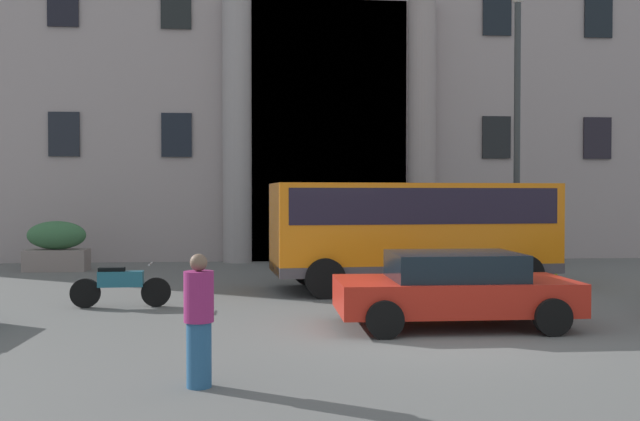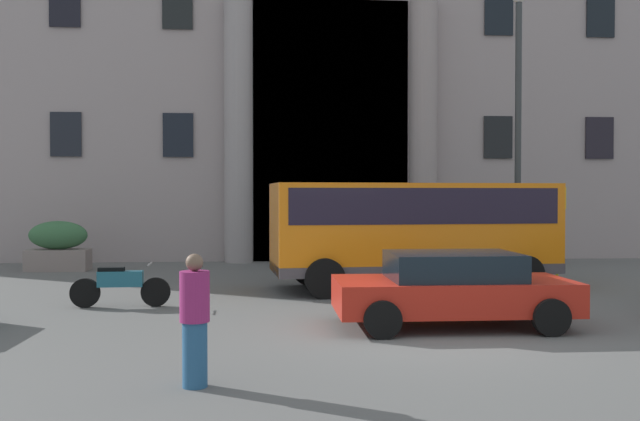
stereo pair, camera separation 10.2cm
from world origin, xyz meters
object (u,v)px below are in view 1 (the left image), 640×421
(hedge_planter_far_west, at_px, (335,245))
(lamppost_plaza_centre, at_px, (517,111))
(parked_compact_extra, at_px, (454,288))
(motorcycle_near_kerb, at_px, (119,285))
(orange_minibus, at_px, (412,226))
(bus_stop_sign, at_px, (556,222))
(pedestrian_man_crossing, at_px, (199,320))
(hedge_planter_far_east, at_px, (57,247))
(scooter_by_planter, at_px, (458,282))
(hedge_planter_entrance_right, at_px, (520,243))

(hedge_planter_far_west, bearing_deg, lamppost_plaza_centre, -25.06)
(parked_compact_extra, height_order, motorcycle_near_kerb, parked_compact_extra)
(orange_minibus, xyz_separation_m, bus_stop_sign, (4.36, 1.67, 0.01))
(motorcycle_near_kerb, height_order, pedestrian_man_crossing, pedestrian_man_crossing)
(hedge_planter_far_east, height_order, scooter_by_planter, hedge_planter_far_east)
(parked_compact_extra, bearing_deg, pedestrian_man_crossing, -139.14)
(hedge_planter_far_east, bearing_deg, parked_compact_extra, -46.09)
(bus_stop_sign, xyz_separation_m, hedge_planter_far_west, (-5.72, 3.34, -0.85))
(pedestrian_man_crossing, bearing_deg, hedge_planter_far_east, 166.69)
(hedge_planter_entrance_right, bearing_deg, hedge_planter_far_west, -179.14)
(hedge_planter_entrance_right, distance_m, hedge_planter_far_east, 14.46)
(scooter_by_planter, relative_size, pedestrian_man_crossing, 1.24)
(bus_stop_sign, relative_size, pedestrian_man_crossing, 1.57)
(lamppost_plaza_centre, bearing_deg, motorcycle_near_kerb, -154.70)
(parked_compact_extra, xyz_separation_m, motorcycle_near_kerb, (-6.25, 2.66, -0.22))
(bus_stop_sign, height_order, lamppost_plaza_centre, lamppost_plaza_centre)
(hedge_planter_far_east, height_order, motorcycle_near_kerb, hedge_planter_far_east)
(scooter_by_planter, relative_size, lamppost_plaza_centre, 0.24)
(pedestrian_man_crossing, bearing_deg, hedge_planter_entrance_right, 110.67)
(motorcycle_near_kerb, xyz_separation_m, lamppost_plaza_centre, (10.21, 4.83, 4.24))
(bus_stop_sign, bearing_deg, hedge_planter_far_west, 149.69)
(scooter_by_planter, bearing_deg, bus_stop_sign, 40.52)
(hedge_planter_far_west, relative_size, scooter_by_planter, 0.82)
(motorcycle_near_kerb, bearing_deg, parked_compact_extra, -24.19)
(scooter_by_planter, bearing_deg, parked_compact_extra, -113.01)
(hedge_planter_entrance_right, relative_size, scooter_by_planter, 0.79)
(hedge_planter_far_east, bearing_deg, bus_stop_sign, -13.36)
(orange_minibus, height_order, lamppost_plaza_centre, lamppost_plaza_centre)
(orange_minibus, xyz_separation_m, parked_compact_extra, (-0.33, -4.80, -0.88))
(pedestrian_man_crossing, bearing_deg, scooter_by_planter, 105.47)
(hedge_planter_entrance_right, xyz_separation_m, parked_compact_extra, (-4.99, -9.90, -0.06))
(orange_minibus, height_order, hedge_planter_far_west, orange_minibus)
(hedge_planter_far_west, xyz_separation_m, lamppost_plaza_centre, (4.98, -2.33, 3.99))
(hedge_planter_far_west, distance_m, motorcycle_near_kerb, 8.87)
(hedge_planter_entrance_right, distance_m, pedestrian_man_crossing, 16.21)
(hedge_planter_far_west, xyz_separation_m, scooter_by_planter, (1.82, -7.31, -0.26))
(motorcycle_near_kerb, bearing_deg, orange_minibus, 16.88)
(orange_minibus, bearing_deg, lamppost_plaza_centre, 31.89)
(hedge_planter_far_west, height_order, hedge_planter_entrance_right, hedge_planter_entrance_right)
(pedestrian_man_crossing, relative_size, lamppost_plaza_centre, 0.20)
(orange_minibus, bearing_deg, hedge_planter_far_east, 148.19)
(bus_stop_sign, height_order, motorcycle_near_kerb, bus_stop_sign)
(bus_stop_sign, distance_m, hedge_planter_far_west, 6.67)
(hedge_planter_far_east, height_order, pedestrian_man_crossing, pedestrian_man_crossing)
(parked_compact_extra, relative_size, scooter_by_planter, 2.07)
(hedge_planter_far_west, xyz_separation_m, hedge_planter_entrance_right, (6.00, 0.09, 0.02))
(orange_minibus, xyz_separation_m, motorcycle_near_kerb, (-6.59, -2.14, -1.10))
(hedge_planter_far_east, distance_m, parked_compact_extra, 13.66)
(hedge_planter_entrance_right, height_order, parked_compact_extra, hedge_planter_entrance_right)
(scooter_by_planter, bearing_deg, motorcycle_near_kerb, 173.61)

